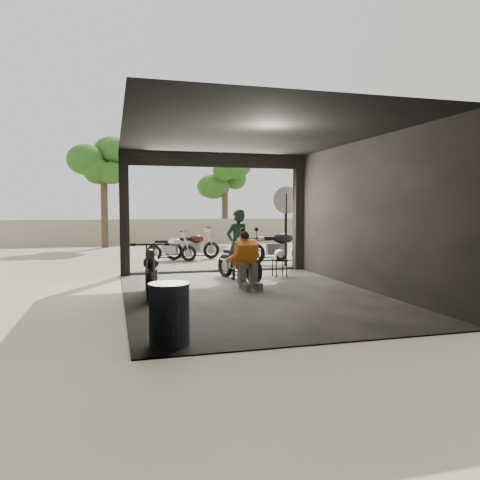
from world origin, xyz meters
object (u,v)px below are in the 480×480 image
outside_bike_c (279,244)px  sign_post (286,213)px  stool (280,262)px  outside_bike_b (193,243)px  outside_bike_a (171,246)px  helmet (279,254)px  rider (238,245)px  oil_drum (169,315)px  mechanic (248,262)px  left_bike (151,269)px  main_bike (239,259)px

outside_bike_c → sign_post: bearing=-177.2°
stool → outside_bike_b: bearing=107.2°
outside_bike_a → helmet: bearing=-126.9°
rider → stool: size_ratio=3.73×
rider → oil_drum: (-2.26, -5.06, -0.46)m
mechanic → stool: size_ratio=2.61×
rider → stool: 1.21m
mechanic → left_bike: bearing=-175.9°
rider → mechanic: rider is taller
left_bike → mechanic: mechanic is taller
outside_bike_a → rider: bearing=-139.7°
outside_bike_a → oil_drum: size_ratio=1.88×
sign_post → outside_bike_c: bearing=99.9°
outside_bike_a → sign_post: sign_post is taller
main_bike → left_bike: bearing=-164.6°
outside_bike_a → oil_drum: outside_bike_a is taller
outside_bike_a → oil_drum: (-1.17, -9.45, -0.11)m
outside_bike_a → helmet: size_ratio=5.34×
stool → sign_post: 2.20m
outside_bike_a → rider: rider is taller
stool → sign_post: (0.80, 1.66, 1.21)m
sign_post → helmet: bearing=-101.3°
mechanic → sign_post: bearing=52.2°
outside_bike_a → mechanic: (0.94, -5.76, 0.09)m
stool → oil_drum: (-3.37, -5.14, 0.01)m
mechanic → outside_bike_c: bearing=57.1°
left_bike → oil_drum: (-0.05, -3.38, -0.15)m
oil_drum → stool: bearing=56.7°
mechanic → stool: 1.94m
outside_bike_c → stool: outside_bike_c is taller
main_bike → outside_bike_a: bearing=84.1°
mechanic → helmet: mechanic is taller
outside_bike_b → mechanic: mechanic is taller
rider → oil_drum: bearing=46.3°
sign_post → left_bike: bearing=-126.0°
stool → oil_drum: 6.15m
main_bike → stool: (1.13, 0.25, -0.15)m
outside_bike_c → stool: 2.61m
outside_bike_c → helmet: size_ratio=6.83×
main_bike → outside_bike_b: (-0.29, 4.86, 0.02)m
left_bike → outside_bike_c: 5.94m
outside_bike_a → outside_bike_c: size_ratio=0.78×
rider → oil_drum: size_ratio=2.16×
stool → helmet: size_ratio=1.64×
main_bike → stool: bearing=-6.7°
helmet → oil_drum: bearing=-147.7°
left_bike → mechanic: 2.09m
main_bike → stool: main_bike is taller
outside_bike_b → stool: size_ratio=3.55×
stool → oil_drum: size_ratio=0.58×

